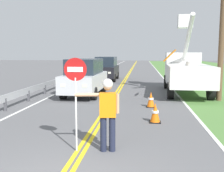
{
  "coord_description": "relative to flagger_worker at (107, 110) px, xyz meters",
  "views": [
    {
      "loc": [
        1.48,
        -4.23,
        2.45
      ],
      "look_at": [
        0.38,
        5.54,
        1.2
      ],
      "focal_mm": 42.11,
      "sensor_mm": 36.0,
      "label": 1
    }
  ],
  "objects": [
    {
      "name": "centerline_yellow_left",
      "position": [
        -0.75,
        17.96,
        -1.04
      ],
      "size": [
        0.11,
        110.0,
        0.01
      ],
      "primitive_type": "cube",
      "color": "yellow",
      "rests_on": "ground"
    },
    {
      "name": "centerline_yellow_right",
      "position": [
        -0.57,
        17.96,
        -1.04
      ],
      "size": [
        0.11,
        110.0,
        0.01
      ],
      "primitive_type": "cube",
      "color": "yellow",
      "rests_on": "ground"
    },
    {
      "name": "edge_line_right",
      "position": [
        2.94,
        17.96,
        -1.04
      ],
      "size": [
        0.12,
        110.0,
        0.01
      ],
      "primitive_type": "cube",
      "color": "silver",
      "rests_on": "ground"
    },
    {
      "name": "edge_line_left",
      "position": [
        -4.26,
        17.96,
        -1.04
      ],
      "size": [
        0.12,
        110.0,
        0.01
      ],
      "primitive_type": "cube",
      "color": "silver",
      "rests_on": "ground"
    },
    {
      "name": "flagger_worker",
      "position": [
        0.0,
        0.0,
        0.0
      ],
      "size": [
        1.08,
        0.29,
        1.83
      ],
      "color": "#1E2338",
      "rests_on": "ground"
    },
    {
      "name": "stop_sign_paddle",
      "position": [
        -0.76,
        -0.1,
        0.66
      ],
      "size": [
        0.56,
        0.04,
        2.33
      ],
      "color": "silver",
      "rests_on": "ground"
    },
    {
      "name": "utility_bucket_truck",
      "position": [
        3.5,
        10.3,
        0.35
      ],
      "size": [
        2.91,
        6.89,
        4.83
      ],
      "color": "white",
      "rests_on": "ground"
    },
    {
      "name": "oncoming_suv_nearest",
      "position": [
        -2.41,
        8.49,
        0.01
      ],
      "size": [
        2.02,
        4.66,
        2.1
      ],
      "color": "silver",
      "rests_on": "ground"
    },
    {
      "name": "oncoming_suv_second",
      "position": [
        -2.29,
        16.93,
        0.01
      ],
      "size": [
        1.93,
        4.61,
        2.1
      ],
      "color": "black",
      "rests_on": "ground"
    },
    {
      "name": "utility_pole_near",
      "position": [
        4.8,
        7.6,
        3.02
      ],
      "size": [
        1.8,
        0.28,
        7.77
      ],
      "color": "brown",
      "rests_on": "ground"
    },
    {
      "name": "traffic_cone_lead",
      "position": [
        1.32,
        2.9,
        -0.71
      ],
      "size": [
        0.4,
        0.4,
        0.7
      ],
      "color": "orange",
      "rests_on": "ground"
    },
    {
      "name": "traffic_cone_mid",
      "position": [
        1.26,
        5.53,
        -0.71
      ],
      "size": [
        0.4,
        0.4,
        0.7
      ],
      "color": "orange",
      "rests_on": "ground"
    },
    {
      "name": "guardrail_left_shoulder",
      "position": [
        -4.86,
        12.0,
        -0.53
      ],
      "size": [
        0.1,
        32.0,
        0.71
      ],
      "color": "#9EA0A3",
      "rests_on": "ground"
    }
  ]
}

